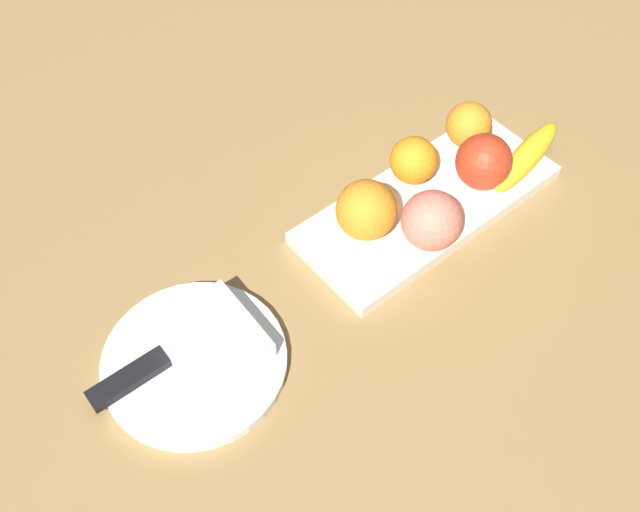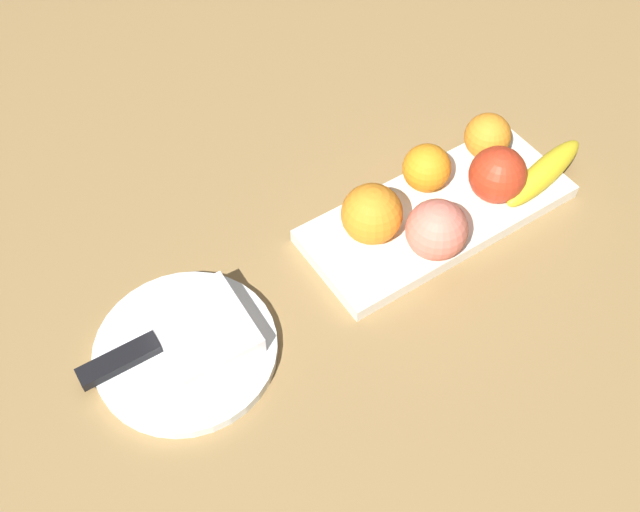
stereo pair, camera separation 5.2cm
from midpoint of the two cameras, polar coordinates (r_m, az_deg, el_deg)
The scene contains 11 objects.
ground_plane at distance 0.91m, azimuth 9.95°, elevation 0.63°, with size 2.40×2.40×0.00m, color olive.
fruit_tray at distance 0.93m, azimuth 10.71°, elevation 3.22°, with size 0.35×0.14×0.02m, color white.
apple at distance 0.93m, azimuth 15.23°, elevation 6.06°, with size 0.07×0.07×0.07m, color red.
banana at distance 0.98m, azimuth 18.51°, elevation 6.12°, with size 0.15×0.03×0.03m, color yellow.
orange_near_apple at distance 0.86m, azimuth 5.80°, elevation 3.20°, with size 0.07×0.07×0.07m, color orange.
orange_near_banana at distance 0.98m, azimuth 14.42°, elevation 8.95°, with size 0.06×0.06×0.06m, color orange.
orange_center at distance 0.93m, azimuth 9.91°, elevation 6.70°, with size 0.06×0.06×0.06m, color orange.
peach at distance 0.86m, azimuth 10.80°, elevation 1.93°, with size 0.07×0.07×0.07m, color #E17560.
dinner_plate at distance 0.82m, azimuth -8.57°, elevation -7.30°, with size 0.20×0.20×0.01m, color white.
folded_napkin at distance 0.80m, azimuth -7.16°, elevation -5.78°, with size 0.10×0.11×0.02m, color white.
knife at distance 0.81m, azimuth -12.55°, elevation -7.54°, with size 0.18×0.03×0.01m.
Camera 2 is at (-0.41, -0.39, 0.71)m, focal length 41.14 mm.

